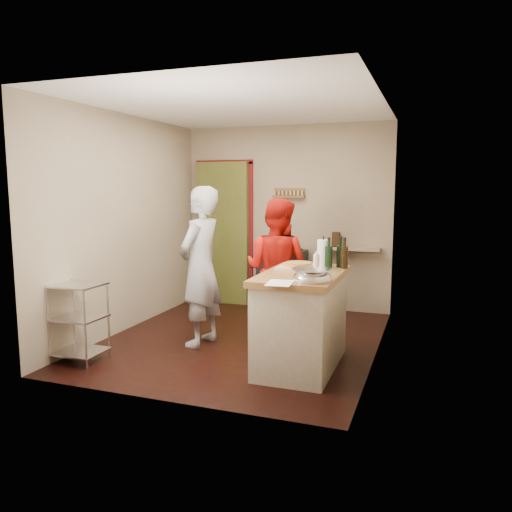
# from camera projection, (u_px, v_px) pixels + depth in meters

# --- Properties ---
(floor) EXTENTS (3.50, 3.50, 0.00)m
(floor) POSITION_uv_depth(u_px,v_px,m) (242.00, 340.00, 5.72)
(floor) COLOR black
(floor) RESTS_ON ground
(back_wall) EXTENTS (3.00, 0.44, 2.60)m
(back_wall) POSITION_uv_depth(u_px,v_px,m) (245.00, 228.00, 7.44)
(back_wall) COLOR gray
(back_wall) RESTS_ON ground
(left_wall) EXTENTS (0.04, 3.50, 2.60)m
(left_wall) POSITION_uv_depth(u_px,v_px,m) (126.00, 223.00, 6.04)
(left_wall) COLOR gray
(left_wall) RESTS_ON ground
(right_wall) EXTENTS (0.04, 3.50, 2.60)m
(right_wall) POSITION_uv_depth(u_px,v_px,m) (380.00, 231.00, 5.04)
(right_wall) COLOR gray
(right_wall) RESTS_ON ground
(ceiling) EXTENTS (3.00, 3.50, 0.02)m
(ceiling) POSITION_uv_depth(u_px,v_px,m) (241.00, 105.00, 5.36)
(ceiling) COLOR white
(ceiling) RESTS_ON back_wall
(stove) EXTENTS (0.60, 0.63, 1.00)m
(stove) POSITION_uv_depth(u_px,v_px,m) (282.00, 280.00, 6.97)
(stove) COLOR black
(stove) RESTS_ON ground
(wire_shelving) EXTENTS (0.48, 0.40, 0.80)m
(wire_shelving) POSITION_uv_depth(u_px,v_px,m) (79.00, 318.00, 4.97)
(wire_shelving) COLOR silver
(wire_shelving) RESTS_ON ground
(island) EXTENTS (0.74, 1.35, 1.24)m
(island) POSITION_uv_depth(u_px,v_px,m) (302.00, 317.00, 4.81)
(island) COLOR beige
(island) RESTS_ON ground
(person_stripe) EXTENTS (0.49, 0.68, 1.75)m
(person_stripe) POSITION_uv_depth(u_px,v_px,m) (201.00, 267.00, 5.45)
(person_stripe) COLOR silver
(person_stripe) RESTS_ON ground
(person_red) EXTENTS (0.87, 0.73, 1.61)m
(person_red) POSITION_uv_depth(u_px,v_px,m) (277.00, 270.00, 5.66)
(person_red) COLOR #AD130B
(person_red) RESTS_ON ground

